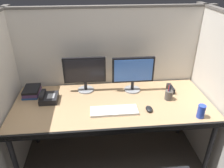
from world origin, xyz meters
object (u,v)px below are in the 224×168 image
(desk_phone, at_px, (48,98))
(monitor_right, at_px, (133,72))
(pen_cup, at_px, (169,95))
(monitor_left, at_px, (85,72))
(keyboard_main, at_px, (114,111))
(computer_mouse, at_px, (149,109))
(red_stapler, at_px, (171,89))
(desk, at_px, (113,108))
(book_stack, at_px, (32,91))
(soda_can, at_px, (201,111))

(desk_phone, bearing_deg, monitor_right, 8.11)
(desk_phone, bearing_deg, pen_cup, -4.33)
(monitor_left, distance_m, keyboard_main, 0.53)
(computer_mouse, height_order, red_stapler, red_stapler)
(pen_cup, relative_size, red_stapler, 1.11)
(computer_mouse, bearing_deg, desk, 155.41)
(pen_cup, bearing_deg, desk, -177.73)
(computer_mouse, height_order, book_stack, book_stack)
(monitor_right, relative_size, pen_cup, 2.59)
(computer_mouse, distance_m, desk_phone, 0.98)
(desk, xyz_separation_m, red_stapler, (0.63, 0.18, 0.08))
(keyboard_main, distance_m, red_stapler, 0.71)
(desk, height_order, red_stapler, red_stapler)
(book_stack, relative_size, red_stapler, 1.41)
(desk_phone, relative_size, pen_cup, 1.14)
(red_stapler, bearing_deg, keyboard_main, -153.76)
(monitor_left, bearing_deg, red_stapler, -6.45)
(monitor_left, xyz_separation_m, soda_can, (1.00, -0.57, -0.15))
(computer_mouse, relative_size, pen_cup, 0.58)
(pen_cup, height_order, red_stapler, pen_cup)
(monitor_right, xyz_separation_m, red_stapler, (0.40, -0.06, -0.19))
(keyboard_main, bearing_deg, soda_can, -11.67)
(keyboard_main, relative_size, pen_cup, 2.59)
(desk, relative_size, desk_phone, 10.00)
(desk_phone, relative_size, red_stapler, 1.27)
(book_stack, bearing_deg, monitor_right, -0.42)
(desk, xyz_separation_m, monitor_left, (-0.26, 0.28, 0.27))
(monitor_right, bearing_deg, book_stack, 179.58)
(computer_mouse, bearing_deg, keyboard_main, 178.13)
(computer_mouse, relative_size, book_stack, 0.45)
(desk_phone, distance_m, soda_can, 1.42)
(monitor_right, height_order, soda_can, monitor_right)
(keyboard_main, distance_m, soda_can, 0.76)
(desk, height_order, pen_cup, pen_cup)
(monitor_left, relative_size, pen_cup, 2.59)
(keyboard_main, xyz_separation_m, soda_can, (0.74, -0.15, 0.05))
(keyboard_main, bearing_deg, computer_mouse, -1.87)
(computer_mouse, bearing_deg, pen_cup, 35.39)
(desk, bearing_deg, monitor_right, 45.02)
(book_stack, bearing_deg, monitor_left, 3.74)
(monitor_left, bearing_deg, soda_can, -29.53)
(soda_can, xyz_separation_m, red_stapler, (-0.11, 0.47, -0.03))
(desk_phone, bearing_deg, desk, -10.16)
(desk, xyz_separation_m, book_stack, (-0.81, 0.24, 0.09))
(desk, bearing_deg, red_stapler, 15.55)
(red_stapler, bearing_deg, desk_phone, -177.05)
(desk, distance_m, book_stack, 0.85)
(pen_cup, bearing_deg, book_stack, 170.89)
(desk_phone, bearing_deg, book_stack, 144.98)
(computer_mouse, bearing_deg, monitor_right, 102.97)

